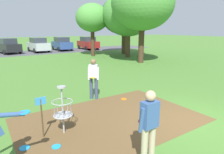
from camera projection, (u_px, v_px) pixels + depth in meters
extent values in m
plane|color=#47752D|center=(199.00, 125.00, 6.21)|extent=(160.00, 160.00, 0.00)
cube|color=brown|center=(111.00, 119.00, 6.59)|extent=(5.83, 3.91, 0.01)
cylinder|color=#9E9EA3|center=(63.00, 111.00, 5.57)|extent=(0.05, 0.05, 1.35)
cylinder|color=#9E9EA3|center=(61.00, 87.00, 5.41)|extent=(0.24, 0.24, 0.04)
torus|color=#9E9EA3|center=(62.00, 102.00, 5.50)|extent=(0.58, 0.58, 0.02)
torus|color=#9E9EA3|center=(63.00, 115.00, 5.60)|extent=(0.55, 0.55, 0.03)
cylinder|color=#9E9EA3|center=(63.00, 116.00, 5.60)|extent=(0.48, 0.48, 0.02)
cylinder|color=gray|center=(71.00, 107.00, 5.68)|extent=(0.01, 0.01, 0.40)
cylinder|color=gray|center=(67.00, 105.00, 5.77)|extent=(0.01, 0.01, 0.40)
cylinder|color=gray|center=(62.00, 105.00, 5.77)|extent=(0.01, 0.01, 0.40)
cylinder|color=gray|center=(57.00, 106.00, 5.69)|extent=(0.01, 0.01, 0.40)
cylinder|color=gray|center=(54.00, 108.00, 5.56)|extent=(0.01, 0.01, 0.40)
cylinder|color=gray|center=(54.00, 110.00, 5.42)|extent=(0.01, 0.01, 0.40)
cylinder|color=gray|center=(57.00, 112.00, 5.33)|extent=(0.01, 0.01, 0.40)
cylinder|color=gray|center=(63.00, 112.00, 5.33)|extent=(0.01, 0.01, 0.40)
cylinder|color=gray|center=(68.00, 110.00, 5.41)|extent=(0.01, 0.01, 0.40)
cylinder|color=gray|center=(71.00, 109.00, 5.54)|extent=(0.01, 0.01, 0.40)
cylinder|color=#4C3823|center=(42.00, 118.00, 5.38)|extent=(0.04, 0.04, 1.10)
cube|color=#3384C6|center=(41.00, 101.00, 5.27)|extent=(0.28, 0.03, 0.20)
cylinder|color=tan|center=(144.00, 148.00, 4.19)|extent=(0.14, 0.14, 0.92)
cylinder|color=tan|center=(152.00, 145.00, 4.31)|extent=(0.14, 0.14, 0.92)
cube|color=#385693|center=(150.00, 114.00, 4.08)|extent=(0.36, 0.23, 0.56)
sphere|color=tan|center=(150.00, 96.00, 3.98)|extent=(0.22, 0.22, 0.22)
cylinder|color=#385693|center=(142.00, 120.00, 4.01)|extent=(0.09, 0.17, 0.55)
cylinder|color=#385693|center=(155.00, 116.00, 4.22)|extent=(0.09, 0.17, 0.55)
cylinder|color=red|center=(143.00, 121.00, 4.27)|extent=(0.22, 0.22, 0.02)
cylinder|color=#385693|center=(9.00, 115.00, 3.77)|extent=(0.59, 0.17, 0.21)
cylinder|color=#1E93DB|center=(24.00, 112.00, 3.96)|extent=(0.22, 0.22, 0.02)
cylinder|color=#384260|center=(96.00, 88.00, 8.44)|extent=(0.14, 0.14, 0.92)
cylinder|color=#384260|center=(91.00, 88.00, 8.46)|extent=(0.14, 0.14, 0.92)
cube|color=silver|center=(93.00, 71.00, 8.28)|extent=(0.42, 0.40, 0.56)
sphere|color=brown|center=(93.00, 62.00, 8.19)|extent=(0.22, 0.22, 0.22)
cylinder|color=silver|center=(98.00, 73.00, 8.26)|extent=(0.17, 0.18, 0.55)
cylinder|color=silver|center=(89.00, 73.00, 8.30)|extent=(0.17, 0.18, 0.55)
cylinder|color=gold|center=(93.00, 78.00, 8.16)|extent=(0.22, 0.22, 0.02)
cylinder|color=orange|center=(124.00, 99.00, 8.47)|extent=(0.24, 0.24, 0.02)
cylinder|color=#1E93DB|center=(25.00, 148.00, 4.97)|extent=(0.25, 0.25, 0.02)
cylinder|color=#1E93DB|center=(56.00, 147.00, 5.03)|extent=(0.23, 0.23, 0.02)
cylinder|color=#422D1E|center=(93.00, 43.00, 21.86)|extent=(0.42, 0.42, 2.79)
ellipsoid|color=#4C8E3D|center=(92.00, 18.00, 21.23)|extent=(3.53, 3.53, 3.00)
cylinder|color=#4C3823|center=(128.00, 46.00, 21.02)|extent=(0.49, 0.49, 2.44)
ellipsoid|color=#4C8E3D|center=(128.00, 14.00, 20.27)|extent=(5.29, 5.29, 4.50)
cylinder|color=#422D1E|center=(141.00, 45.00, 17.46)|extent=(0.49, 0.49, 3.04)
ellipsoid|color=#4C8E3D|center=(143.00, 3.00, 16.64)|extent=(5.30, 5.30, 4.50)
cylinder|color=#4C3823|center=(124.00, 43.00, 23.85)|extent=(0.50, 0.50, 2.52)
ellipsoid|color=#2D6623|center=(124.00, 15.00, 23.08)|extent=(5.39, 5.39, 4.58)
cube|color=#4C4C51|center=(31.00, 53.00, 25.43)|extent=(36.00, 6.00, 0.01)
cube|color=black|center=(8.00, 47.00, 24.47)|extent=(2.70, 4.50, 0.90)
cube|color=#2D333D|center=(7.00, 41.00, 24.29)|extent=(2.04, 2.49, 0.64)
cylinder|color=black|center=(12.00, 50.00, 26.08)|extent=(0.31, 0.63, 0.60)
cylinder|color=black|center=(4.00, 52.00, 23.07)|extent=(0.31, 0.63, 0.60)
cylinder|color=black|center=(20.00, 51.00, 24.34)|extent=(0.31, 0.63, 0.60)
cube|color=#B2B7BC|center=(38.00, 46.00, 26.13)|extent=(2.05, 4.30, 0.90)
cube|color=#2D333D|center=(38.00, 40.00, 25.95)|extent=(1.71, 2.28, 0.64)
cylinder|color=black|center=(29.00, 49.00, 26.72)|extent=(0.22, 0.61, 0.60)
cylinder|color=black|center=(42.00, 48.00, 27.78)|extent=(0.22, 0.61, 0.60)
cylinder|color=black|center=(35.00, 51.00, 24.70)|extent=(0.22, 0.61, 0.60)
cylinder|color=black|center=(49.00, 50.00, 25.75)|extent=(0.22, 0.61, 0.60)
cube|color=#2D4784|center=(62.00, 45.00, 28.12)|extent=(1.90, 4.24, 0.90)
cube|color=#2D333D|center=(62.00, 39.00, 27.94)|extent=(1.63, 2.22, 0.64)
cylinder|color=black|center=(53.00, 48.00, 28.83)|extent=(0.19, 0.60, 0.60)
cylinder|color=black|center=(65.00, 47.00, 29.76)|extent=(0.19, 0.60, 0.60)
cylinder|color=black|center=(59.00, 49.00, 26.69)|extent=(0.19, 0.60, 0.60)
cylinder|color=black|center=(71.00, 49.00, 27.62)|extent=(0.19, 0.60, 0.60)
cube|color=maroon|center=(88.00, 44.00, 29.52)|extent=(1.91, 4.24, 0.90)
cube|color=#2D333D|center=(88.00, 39.00, 29.34)|extent=(1.64, 2.22, 0.64)
cylinder|color=black|center=(79.00, 47.00, 30.23)|extent=(0.20, 0.60, 0.60)
cylinder|color=black|center=(90.00, 46.00, 31.16)|extent=(0.20, 0.60, 0.60)
cylinder|color=black|center=(86.00, 48.00, 28.08)|extent=(0.20, 0.60, 0.60)
cylinder|color=black|center=(98.00, 48.00, 29.01)|extent=(0.20, 0.60, 0.60)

